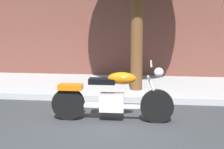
{
  "coord_description": "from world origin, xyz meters",
  "views": [
    {
      "loc": [
        0.87,
        -5.49,
        1.89
      ],
      "look_at": [
        0.12,
        0.45,
        0.87
      ],
      "focal_mm": 54.02,
      "sensor_mm": 36.0,
      "label": 1
    }
  ],
  "objects": [
    {
      "name": "motorcycle",
      "position": [
        0.12,
        0.46,
        0.44
      ],
      "size": [
        2.24,
        0.7,
        1.1
      ],
      "color": "black",
      "rests_on": "ground"
    },
    {
      "name": "ground_plane",
      "position": [
        0.0,
        0.0,
        0.0
      ],
      "size": [
        60.0,
        60.0,
        0.0
      ],
      "primitive_type": "plane",
      "color": "#303335"
    },
    {
      "name": "sidewalk",
      "position": [
        0.0,
        3.2,
        0.07
      ],
      "size": [
        20.07,
        2.84,
        0.14
      ],
      "primitive_type": "cube",
      "color": "#A3A3A3",
      "rests_on": "ground"
    }
  ]
}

